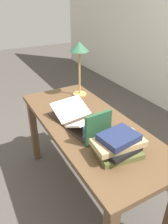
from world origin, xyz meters
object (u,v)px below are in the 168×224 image
at_px(open_book, 79,118).
at_px(coffee_mug, 89,133).
at_px(book_stack_tall, 118,145).
at_px(book_standing_upright, 98,128).
at_px(reading_lamp, 79,53).

height_order(open_book, coffee_mug, open_book).
relative_size(book_stack_tall, book_standing_upright, 1.50).
bearing_deg(book_stack_tall, open_book, -176.57).
bearing_deg(reading_lamp, open_book, -28.59).
distance_m(reading_lamp, coffee_mug, 0.79).
bearing_deg(book_standing_upright, open_book, 173.92).
height_order(book_stack_tall, book_standing_upright, book_standing_upright).
relative_size(reading_lamp, coffee_mug, 4.48).
relative_size(book_standing_upright, coffee_mug, 1.93).
height_order(book_stack_tall, coffee_mug, book_stack_tall).
relative_size(open_book, book_stack_tall, 1.60).
distance_m(book_standing_upright, coffee_mug, 0.08).
xyz_separation_m(book_standing_upright, reading_lamp, (-0.70, 0.24, 0.29)).
height_order(book_stack_tall, reading_lamp, reading_lamp).
height_order(open_book, reading_lamp, reading_lamp).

